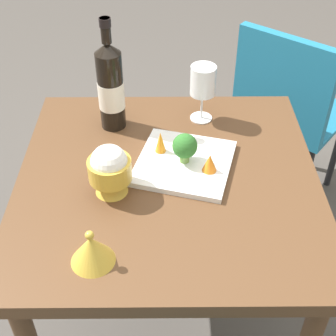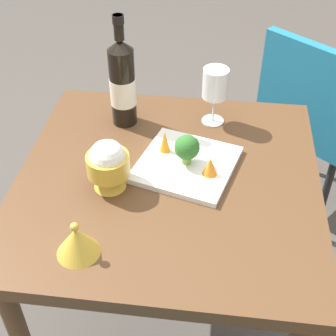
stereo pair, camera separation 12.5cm
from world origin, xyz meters
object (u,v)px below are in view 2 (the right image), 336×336
at_px(chair_by_wall, 312,114).
at_px(serving_plate, 186,165).
at_px(wine_glass, 215,85).
at_px(rice_bowl, 108,164).
at_px(carrot_garnish_left, 210,166).
at_px(wine_bottle, 122,83).
at_px(rice_bowl_lid, 77,241).
at_px(broccoli_floret, 187,148).
at_px(carrot_garnish_right, 165,141).

distance_m(chair_by_wall, serving_plate, 0.81).
distance_m(chair_by_wall, wine_glass, 0.66).
bearing_deg(rice_bowl, serving_plate, -151.73).
relative_size(rice_bowl, carrot_garnish_left, 2.75).
bearing_deg(chair_by_wall, carrot_garnish_left, -79.90).
relative_size(wine_bottle, rice_bowl_lid, 3.39).
height_order(rice_bowl, broccoli_floret, rice_bowl).
bearing_deg(rice_bowl, wine_bottle, -86.49).
height_order(wine_glass, carrot_garnish_right, wine_glass).
relative_size(wine_glass, rice_bowl_lid, 1.79).
bearing_deg(rice_bowl, chair_by_wall, -130.51).
bearing_deg(rice_bowl_lid, serving_plate, -122.90).
xyz_separation_m(rice_bowl_lid, serving_plate, (-0.21, -0.33, -0.03)).
xyz_separation_m(broccoli_floret, carrot_garnish_left, (-0.06, 0.04, -0.02)).
relative_size(chair_by_wall, broccoli_floret, 9.91).
height_order(chair_by_wall, rice_bowl_lid, chair_by_wall).
distance_m(serving_plate, broccoli_floret, 0.06).
bearing_deg(wine_bottle, chair_by_wall, -145.69).
height_order(chair_by_wall, serving_plate, chair_by_wall).
xyz_separation_m(serving_plate, carrot_garnish_right, (0.07, -0.04, 0.04)).
xyz_separation_m(rice_bowl, broccoli_floret, (-0.19, -0.10, -0.01)).
height_order(rice_bowl, serving_plate, rice_bowl).
distance_m(wine_glass, serving_plate, 0.27).
height_order(chair_by_wall, rice_bowl, rice_bowl).
bearing_deg(carrot_garnish_right, serving_plate, 145.30).
height_order(chair_by_wall, carrot_garnish_right, chair_by_wall).
xyz_separation_m(wine_glass, rice_bowl, (0.25, 0.33, -0.05)).
xyz_separation_m(wine_glass, rice_bowl_lid, (0.27, 0.56, -0.09)).
distance_m(chair_by_wall, wine_bottle, 0.86).
bearing_deg(carrot_garnish_left, rice_bowl_lid, 46.12).
relative_size(wine_bottle, broccoli_floret, 3.95).
bearing_deg(broccoli_floret, wine_bottle, -43.14).
bearing_deg(rice_bowl, carrot_garnish_right, -130.37).
bearing_deg(carrot_garnish_right, wine_bottle, -46.24).
distance_m(wine_glass, carrot_garnish_right, 0.24).
distance_m(chair_by_wall, carrot_garnish_left, 0.82).
height_order(serving_plate, carrot_garnish_left, carrot_garnish_left).
xyz_separation_m(rice_bowl, rice_bowl_lid, (0.02, 0.23, -0.04)).
bearing_deg(wine_bottle, serving_plate, 136.94).
bearing_deg(serving_plate, rice_bowl, 28.27).
height_order(chair_by_wall, broccoli_floret, chair_by_wall).
bearing_deg(wine_glass, chair_by_wall, -133.00).
bearing_deg(serving_plate, chair_by_wall, -124.74).
xyz_separation_m(wine_glass, carrot_garnish_left, (-0.00, 0.27, -0.09)).
bearing_deg(chair_by_wall, rice_bowl, -91.28).
height_order(wine_bottle, carrot_garnish_left, wine_bottle).
bearing_deg(wine_glass, rice_bowl, 52.88).
bearing_deg(wine_bottle, broccoli_floret, 136.86).
height_order(rice_bowl_lid, broccoli_floret, broccoli_floret).
relative_size(chair_by_wall, rice_bowl, 6.00).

